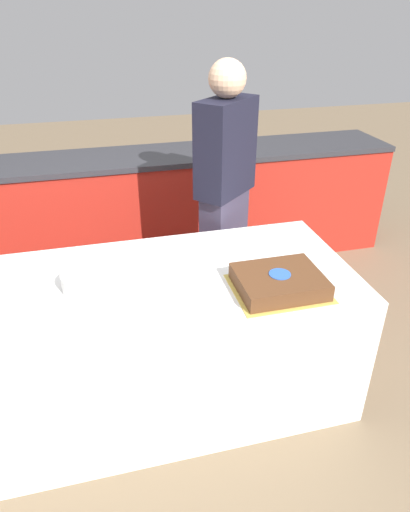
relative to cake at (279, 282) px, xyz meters
name	(u,v)px	position (x,y,z in m)	size (l,w,h in m)	color
ground_plane	(154,394)	(-0.60, 0.22, -0.80)	(14.00, 14.00, 0.00)	#7A664C
back_counter	(121,213)	(-0.60, 1.75, -0.34)	(4.40, 0.58, 0.92)	#A82319
dining_table	(150,342)	(-0.60, 0.22, -0.42)	(2.08, 0.91, 0.76)	white
cake	(279,282)	(0.00, 0.00, 0.00)	(0.43, 0.36, 0.09)	gold
plate_stack	(85,281)	(-0.88, 0.23, 0.00)	(0.21, 0.21, 0.09)	white
side_plate_near_cake	(239,260)	(-0.09, 0.30, -0.04)	(0.19, 0.19, 0.00)	white
person_cutting_cake	(225,197)	(0.00, 0.90, 0.07)	(0.43, 0.42, 1.68)	#383347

